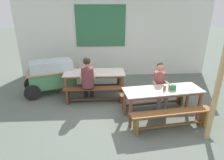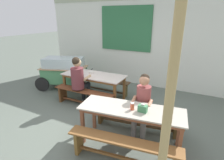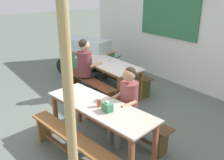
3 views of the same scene
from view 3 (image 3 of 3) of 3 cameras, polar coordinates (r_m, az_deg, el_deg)
The scene contains 15 objects.
ground_plane at distance 4.91m, azimuth -5.73°, elevation -8.60°, with size 40.00×40.00×0.00m, color #5E685D.
backdrop_wall at distance 6.32m, azimuth 17.04°, elevation 12.55°, with size 7.27×0.23×3.02m.
dining_table_far at distance 5.72m, azimuth -1.06°, elevation 3.42°, with size 1.81×0.75×0.76m.
dining_table_near at distance 3.72m, azimuth -2.90°, elevation -6.95°, with size 1.96×0.88×0.76m.
bench_far_back at distance 6.14m, azimuth 2.88°, elevation 1.05°, with size 1.79×0.29×0.46m.
bench_far_front at distance 5.57m, azimuth -5.35°, elevation -1.29°, with size 1.75×0.30×0.46m.
bench_near_back at distance 4.22m, azimuth 2.51°, elevation -8.98°, with size 1.89×0.52×0.46m.
bench_near_front at distance 3.64m, azimuth -9.09°, elevation -14.66°, with size 1.88×0.51×0.46m.
food_cart at distance 6.96m, azimuth -5.83°, elevation 6.01°, with size 1.91×1.29×1.05m.
person_left_back_turned at distance 5.58m, azimuth -5.89°, elevation 3.85°, with size 0.45×0.59×1.35m.
person_right_near_table at distance 3.90m, azimuth 3.21°, elevation -4.92°, with size 0.43×0.54×1.27m.
tissue_box at distance 3.49m, azimuth -1.10°, elevation -6.31°, with size 0.16×0.11×0.15m.
condiment_jar at distance 3.62m, azimuth -3.03°, elevation -5.23°, with size 0.07×0.07×0.13m.
soup_bowl at distance 5.85m, azimuth -1.22°, elevation 4.86°, with size 0.14×0.14×0.05m, color silver.
wooden_support_post at distance 2.48m, azimuth -9.92°, elevation -6.62°, with size 0.11×0.11×2.59m, color tan.
Camera 3 is at (3.67, -2.17, 2.44)m, focal length 39.00 mm.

